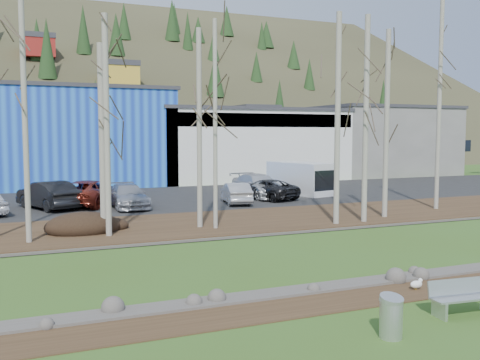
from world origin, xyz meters
name	(u,v)px	position (x,y,z in m)	size (l,w,h in m)	color
ground	(401,324)	(0.00, 0.00, 0.00)	(200.00, 200.00, 0.00)	#38581B
dirt_strip	(350,298)	(0.00, 2.10, 0.01)	(80.00, 1.80, 0.03)	#382616
near_bank_rocks	(330,289)	(0.00, 3.10, 0.00)	(80.00, 0.80, 0.50)	#47423D
river	(269,258)	(0.00, 7.20, 0.00)	(80.00, 8.00, 0.90)	black
far_bank_rocks	(228,237)	(0.00, 11.30, 0.00)	(80.00, 0.80, 0.46)	#47423D
far_bank	(204,224)	(0.00, 14.50, 0.07)	(80.00, 7.00, 0.15)	#382616
parking_lot	(154,199)	(0.00, 25.00, 0.07)	(80.00, 14.00, 0.14)	black
building_blue	(46,137)	(-6.00, 39.00, 4.16)	(20.40, 12.24, 8.30)	#193CB0
building_white	(240,144)	(12.00, 38.98, 3.41)	(18.36, 12.24, 6.80)	silver
building_grey	(375,141)	(28.00, 39.00, 3.66)	(14.28, 12.24, 7.30)	#65635E
hillside	(70,54)	(0.00, 84.00, 17.50)	(160.00, 72.00, 35.00)	#2D2B1B
bench_intact	(463,297)	(1.82, -0.03, 0.43)	(1.77, 0.69, 0.87)	silver
litter_bin	(391,319)	(-0.77, -0.59, 0.43)	(0.50, 0.50, 0.86)	silver
seagull	(417,284)	(2.17, 2.02, 0.18)	(0.46, 0.21, 0.33)	gold
dirt_mound	(83,225)	(-5.67, 14.16, 0.47)	(3.23, 2.28, 0.63)	black
birch_2	(102,139)	(-4.84, 13.63, 4.20)	(0.28, 0.28, 8.09)	#A7A196
birch_3	(24,91)	(-7.89, 12.68, 6.06)	(0.22, 0.22, 11.82)	#A7A196
birch_4	(107,126)	(-4.75, 12.85, 4.73)	(0.25, 0.25, 9.16)	#A7A196
birch_5	(199,129)	(-0.56, 13.40, 4.64)	(0.24, 0.24, 8.98)	#A7A196
birch_6	(215,125)	(0.01, 12.85, 4.81)	(0.19, 0.19, 9.33)	#A7A196
birch_7	(338,119)	(5.75, 11.82, 5.10)	(0.26, 0.26, 9.90)	#A7A196
birch_8	(387,124)	(9.21, 12.65, 4.90)	(0.26, 0.26, 9.50)	#A7A196
birch_9	(439,98)	(13.82, 13.99, 6.42)	(0.24, 0.24, 12.54)	#A7A196
birch_10	(366,120)	(7.34, 11.82, 5.10)	(0.26, 0.26, 9.90)	#A7A196
car_1	(48,195)	(-6.72, 22.41, 0.94)	(1.69, 4.86, 1.60)	black
car_2	(89,193)	(-4.36, 23.02, 0.90)	(2.52, 5.47, 1.52)	maroon
car_3	(128,196)	(-2.41, 21.18, 0.82)	(1.90, 4.68, 1.36)	#999BA1
car_4	(94,193)	(-4.04, 23.26, 0.84)	(1.66, 4.12, 1.40)	navy
car_5	(236,193)	(4.08, 20.50, 0.78)	(1.36, 3.91, 1.29)	#BABABD
car_6	(265,189)	(6.71, 21.81, 0.79)	(2.16, 4.69, 1.30)	black
car_7	(259,186)	(6.70, 22.88, 0.92)	(2.18, 5.37, 1.56)	silver
van_white	(302,178)	(10.40, 23.53, 1.26)	(3.23, 5.47, 2.24)	white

